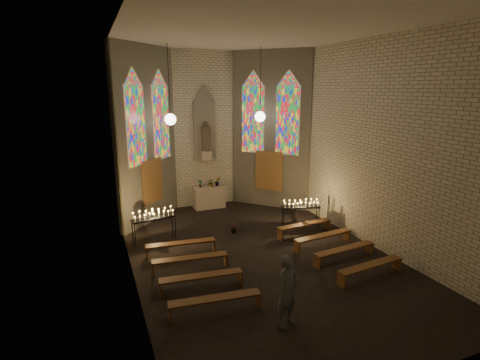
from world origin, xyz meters
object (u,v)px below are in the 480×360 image
object	(u,v)px
aisle_flower_pot	(234,228)
votive_stand_right	(301,205)
altar	(209,197)
votive_stand_left	(154,216)
visitor	(288,291)

from	to	relation	value
aisle_flower_pot	votive_stand_right	bearing A→B (deg)	-10.64
altar	aisle_flower_pot	size ratio (longest dim) A/B	3.61
altar	votive_stand_right	size ratio (longest dim) A/B	0.92
votive_stand_left	visitor	size ratio (longest dim) A/B	0.94
visitor	votive_stand_right	bearing A→B (deg)	32.27
votive_stand_left	altar	bearing A→B (deg)	35.52
altar	aisle_flower_pot	world-z (taller)	altar
votive_stand_left	votive_stand_right	bearing A→B (deg)	-17.46
votive_stand_right	votive_stand_left	bearing A→B (deg)	-171.41
altar	visitor	distance (m)	9.13
aisle_flower_pot	votive_stand_left	distance (m)	3.05
votive_stand_right	visitor	size ratio (longest dim) A/B	0.89
altar	visitor	world-z (taller)	visitor
altar	votive_stand_right	xyz separation A→B (m)	(2.57, -3.79, 0.44)
aisle_flower_pot	votive_stand_left	xyz separation A→B (m)	(-2.94, 0.20, 0.80)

